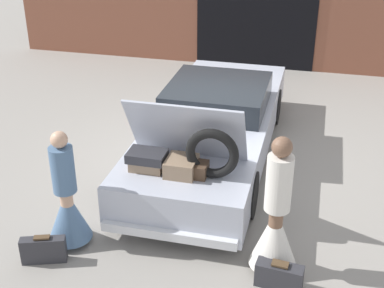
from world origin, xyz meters
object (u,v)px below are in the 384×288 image
Objects in this scene: car at (213,126)px; suitcase_beside_right_person at (279,276)px; person_left at (67,205)px; person_right at (275,225)px; suitcase_beside_left_person at (44,250)px.

car is 9.52× the size of suitcase_beside_right_person.
car is at bearing 166.26° from person_left.
person_left is 2.55m from person_right.
person_left is at bearing -115.58° from car.
suitcase_beside_right_person is at bearing 4.94° from suitcase_beside_left_person.
car is 2.95m from person_left.
person_left is at bearing 99.64° from person_right.
car is 3.37× the size of person_left.
suitcase_beside_right_person is at bearing 97.55° from person_left.
car is 3.20m from suitcase_beside_right_person.
person_left is 2.83× the size of suitcase_beside_right_person.
suitcase_beside_right_person is at bearing -64.27° from car.
suitcase_beside_left_person is (-0.14, -0.44, -0.39)m from person_left.
person_right is at bearing 11.24° from suitcase_beside_left_person.
suitcase_beside_left_person is 1.00× the size of suitcase_beside_right_person.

